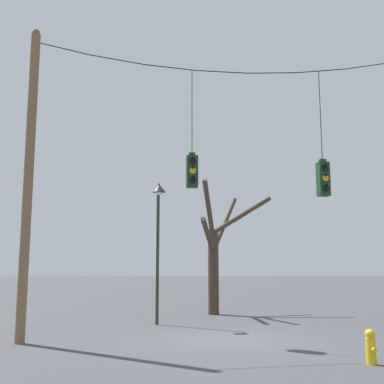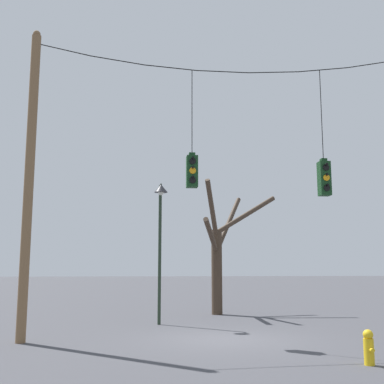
% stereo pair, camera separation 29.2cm
% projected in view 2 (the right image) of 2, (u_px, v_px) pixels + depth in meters
% --- Properties ---
extents(ground_plane, '(200.00, 200.00, 0.00)m').
position_uv_depth(ground_plane, '(225.00, 340.00, 14.06)').
color(ground_plane, '#424247').
extents(utility_pole_left, '(0.28, 0.28, 9.33)m').
position_uv_depth(utility_pole_left, '(29.00, 179.00, 14.13)').
color(utility_pole_left, brown).
rests_on(utility_pole_left, ground_plane).
extents(span_wire, '(11.63, 0.03, 0.68)m').
position_uv_depth(span_wire, '(223.00, 65.00, 15.35)').
color(span_wire, black).
extents(traffic_light_near_right_pole, '(0.34, 0.46, 3.77)m').
position_uv_depth(traffic_light_near_right_pole, '(192.00, 170.00, 14.70)').
color(traffic_light_near_right_pole, '#143819').
extents(traffic_light_near_left_pole, '(0.34, 0.46, 4.14)m').
position_uv_depth(traffic_light_near_left_pole, '(324.00, 177.00, 15.12)').
color(traffic_light_near_left_pole, '#143819').
extents(street_lamp, '(0.50, 0.86, 5.21)m').
position_uv_depth(street_lamp, '(160.00, 219.00, 18.05)').
color(street_lamp, '#233323').
rests_on(street_lamp, ground_plane).
extents(bare_tree, '(3.87, 4.23, 5.91)m').
position_uv_depth(bare_tree, '(220.00, 251.00, 21.95)').
color(bare_tree, '#423326').
rests_on(bare_tree, ground_plane).
extents(fire_hydrant, '(0.22, 0.30, 0.75)m').
position_uv_depth(fire_hydrant, '(369.00, 347.00, 10.42)').
color(fire_hydrant, gold).
rests_on(fire_hydrant, ground_plane).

